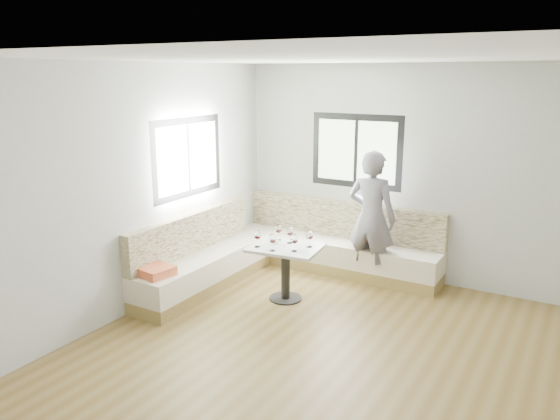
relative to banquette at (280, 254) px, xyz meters
The scene contains 11 objects.
room 2.42m from the banquette, 45.72° to the right, with size 5.01×5.01×2.81m.
banquette is the anchor object (origin of this frame).
table 0.76m from the banquette, 54.04° to the right, with size 0.89×0.73×0.67m.
person 1.31m from the banquette, 21.61° to the left, with size 0.64×0.42×1.75m, color slate.
olive_ramekin 0.72m from the banquette, 65.18° to the right, with size 0.10×0.10×0.04m.
wine_glass_a 0.93m from the banquette, 78.88° to the right, with size 0.09×0.09×0.20m.
wine_glass_b 1.02m from the banquette, 64.74° to the right, with size 0.09×0.09×0.20m.
wine_glass_c 1.05m from the banquette, 49.00° to the right, with size 0.09×0.09×0.20m.
wine_glass_d 0.78m from the banquette, 48.21° to the right, with size 0.09×0.09×0.20m.
wine_glass_e 0.97m from the banquette, 34.68° to the right, with size 0.09×0.09×0.20m.
wine_glass_f 0.68m from the banquette, 61.57° to the right, with size 0.09×0.09×0.20m.
Camera 1 is at (1.92, -4.33, 2.68)m, focal length 35.00 mm.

